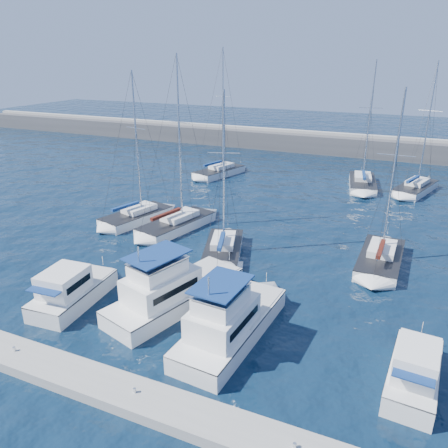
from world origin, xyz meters
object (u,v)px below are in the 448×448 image
at_px(sailboat_mid_a, 137,216).
at_px(sailboat_mid_c, 223,250).
at_px(sailboat_back_b, 362,183).
at_px(sailboat_back_c, 415,188).
at_px(sailboat_back_a, 219,171).
at_px(motor_yacht_port_outer, 71,292).
at_px(sailboat_mid_d, 380,259).
at_px(motor_yacht_stbd_outer, 414,373).
at_px(motor_yacht_port_inner, 171,292).
at_px(motor_yacht_stbd_inner, 229,324).
at_px(sailboat_mid_b, 177,224).

relative_size(sailboat_mid_a, sailboat_mid_c, 1.08).
height_order(sailboat_back_b, sailboat_back_c, sailboat_back_b).
bearing_deg(sailboat_back_a, sailboat_back_b, 23.85).
relative_size(motor_yacht_port_outer, sailboat_mid_a, 0.45).
height_order(motor_yacht_port_outer, sailboat_mid_d, sailboat_mid_d).
bearing_deg(sailboat_mid_c, motor_yacht_stbd_outer, -52.47).
height_order(motor_yacht_stbd_outer, sailboat_mid_a, sailboat_mid_a).
bearing_deg(sailboat_back_a, motor_yacht_port_inner, -53.65).
relative_size(motor_yacht_stbd_inner, sailboat_back_c, 0.62).
bearing_deg(sailboat_back_c, sailboat_mid_a, -121.33).
bearing_deg(motor_yacht_stbd_inner, sailboat_mid_a, 142.96).
xyz_separation_m(motor_yacht_port_outer, sailboat_back_c, (20.83, 37.56, -0.41)).
bearing_deg(motor_yacht_stbd_outer, motor_yacht_port_inner, 177.56).
bearing_deg(sailboat_mid_d, motor_yacht_port_outer, -140.17).
distance_m(motor_yacht_port_inner, sailboat_mid_d, 17.51).
bearing_deg(sailboat_mid_d, sailboat_back_c, 86.40).
height_order(motor_yacht_port_outer, sailboat_mid_a, sailboat_mid_a).
bearing_deg(motor_yacht_stbd_outer, sailboat_mid_c, 149.71).
bearing_deg(sailboat_mid_b, sailboat_mid_a, -168.36).
distance_m(motor_yacht_port_inner, motor_yacht_stbd_outer, 15.35).
height_order(motor_yacht_port_outer, sailboat_mid_b, sailboat_mid_b).
bearing_deg(sailboat_back_b, sailboat_back_c, -7.04).
height_order(sailboat_mid_d, sailboat_back_c, sailboat_back_c).
relative_size(motor_yacht_port_outer, sailboat_back_b, 0.42).
relative_size(motor_yacht_port_inner, sailboat_back_c, 0.69).
distance_m(motor_yacht_port_outer, sailboat_back_b, 40.06).
relative_size(sailboat_back_b, sailboat_back_c, 1.01).
distance_m(sailboat_mid_d, sailboat_back_c, 22.84).
bearing_deg(motor_yacht_stbd_outer, sailboat_back_b, 105.28).
height_order(sailboat_back_a, sailboat_back_c, sailboat_back_a).
bearing_deg(motor_yacht_port_outer, sailboat_back_a, 93.51).
height_order(motor_yacht_stbd_outer, sailboat_mid_c, sailboat_mid_c).
xyz_separation_m(motor_yacht_stbd_inner, motor_yacht_stbd_outer, (10.22, 0.04, -0.19)).
bearing_deg(sailboat_back_c, motor_yacht_port_inner, -94.49).
distance_m(sailboat_mid_a, sailboat_back_c, 34.22).
distance_m(sailboat_back_a, sailboat_back_c, 25.70).
distance_m(sailboat_mid_a, sailboat_mid_c, 12.15).
relative_size(sailboat_mid_b, sailboat_mid_d, 1.16).
height_order(sailboat_mid_b, sailboat_back_a, sailboat_back_a).
relative_size(motor_yacht_port_outer, motor_yacht_port_inner, 0.61).
relative_size(sailboat_mid_b, sailboat_back_b, 1.04).
relative_size(motor_yacht_port_inner, motor_yacht_stbd_outer, 1.77).
height_order(motor_yacht_stbd_outer, sailboat_back_c, sailboat_back_c).
distance_m(sailboat_mid_b, sailboat_back_c, 30.87).
bearing_deg(sailboat_back_b, sailboat_back_a, 177.22).
bearing_deg(motor_yacht_port_inner, sailboat_mid_c, 106.55).
distance_m(motor_yacht_port_outer, motor_yacht_port_inner, 6.84).
distance_m(motor_yacht_stbd_inner, sailboat_mid_b, 18.49).
distance_m(motor_yacht_port_inner, sailboat_back_b, 35.81).
height_order(sailboat_mid_b, sailboat_back_c, sailboat_mid_b).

